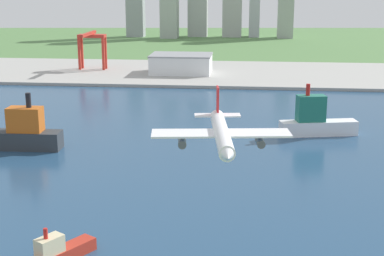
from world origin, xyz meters
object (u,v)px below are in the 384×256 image
object	(u,v)px
container_barge	(18,134)
port_crane_red	(91,42)
tugboat_small	(59,252)
ferry_boat	(316,121)
airplane_landing	(222,134)
warehouse_main	(181,64)

from	to	relation	value
container_barge	port_crane_red	bearing A→B (deg)	96.66
tugboat_small	ferry_boat	bearing A→B (deg)	59.68
tugboat_small	container_barge	bearing A→B (deg)	117.01
airplane_landing	tugboat_small	bearing A→B (deg)	163.91
ferry_boat	port_crane_red	world-z (taller)	port_crane_red
airplane_landing	warehouse_main	world-z (taller)	airplane_landing
container_barge	warehouse_main	size ratio (longest dim) A/B	0.89
tugboat_small	container_barge	world-z (taller)	container_barge
container_barge	warehouse_main	world-z (taller)	container_barge
ferry_boat	container_barge	size ratio (longest dim) A/B	0.92
port_crane_red	airplane_landing	bearing A→B (deg)	-69.91
airplane_landing	warehouse_main	bearing A→B (deg)	98.48
tugboat_small	warehouse_main	world-z (taller)	warehouse_main
tugboat_small	warehouse_main	size ratio (longest dim) A/B	0.42
ferry_boat	tugboat_small	bearing A→B (deg)	-120.32
ferry_boat	warehouse_main	xyz separation A→B (m)	(-96.77, 191.03, 2.63)
airplane_landing	port_crane_red	distance (m)	399.37
container_barge	airplane_landing	bearing A→B (deg)	-50.16
tugboat_small	port_crane_red	bearing A→B (deg)	103.66
container_barge	ferry_boat	bearing A→B (deg)	15.48
ferry_boat	port_crane_red	xyz separation A→B (m)	(-179.72, 202.84, 19.35)
container_barge	tugboat_small	bearing A→B (deg)	-62.99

